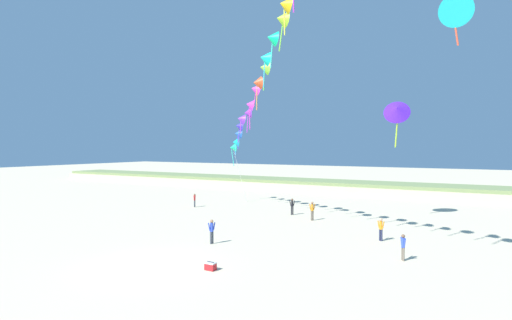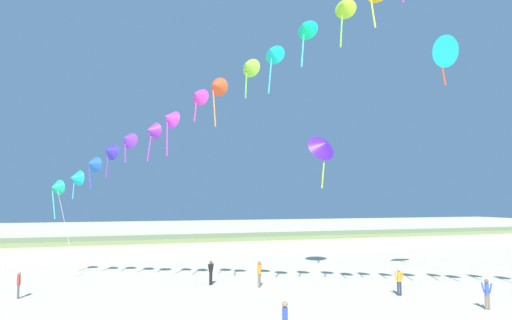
{
  "view_description": "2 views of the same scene",
  "coord_description": "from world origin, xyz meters",
  "px_view_note": "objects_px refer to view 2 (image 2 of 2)",
  "views": [
    {
      "loc": [
        15.97,
        -16.46,
        6.68
      ],
      "look_at": [
        -0.53,
        12.95,
        5.58
      ],
      "focal_mm": 28.0,
      "sensor_mm": 36.0,
      "label": 1
    },
    {
      "loc": [
        -6.91,
        -11.28,
        5.64
      ],
      "look_at": [
        1.35,
        13.81,
        8.01
      ],
      "focal_mm": 32.0,
      "sensor_mm": 36.0,
      "label": 2
    }
  ],
  "objects_px": {
    "person_far_center": "(259,272)",
    "large_kite_mid_trail": "(442,52)",
    "person_near_left": "(211,271)",
    "person_mid_center": "(487,292)",
    "person_far_left": "(399,280)",
    "person_near_right": "(285,320)",
    "person_far_right": "(19,283)",
    "large_kite_low_lead": "(323,146)"
  },
  "relations": [
    {
      "from": "person_mid_center",
      "to": "large_kite_mid_trail",
      "type": "bearing_deg",
      "value": 66.32
    },
    {
      "from": "person_mid_center",
      "to": "person_far_center",
      "type": "xyz_separation_m",
      "value": [
        -9.36,
        9.47,
        0.1
      ]
    },
    {
      "from": "person_far_left",
      "to": "person_near_left",
      "type": "bearing_deg",
      "value": 145.35
    },
    {
      "from": "person_near_left",
      "to": "person_mid_center",
      "type": "height_order",
      "value": "person_near_left"
    },
    {
      "from": "person_mid_center",
      "to": "person_far_right",
      "type": "distance_m",
      "value": 26.01
    },
    {
      "from": "person_far_left",
      "to": "large_kite_mid_trail",
      "type": "height_order",
      "value": "large_kite_mid_trail"
    },
    {
      "from": "person_far_left",
      "to": "person_far_right",
      "type": "bearing_deg",
      "value": 163.85
    },
    {
      "from": "person_near_right",
      "to": "person_far_center",
      "type": "height_order",
      "value": "person_far_center"
    },
    {
      "from": "person_far_center",
      "to": "large_kite_mid_trail",
      "type": "bearing_deg",
      "value": -19.52
    },
    {
      "from": "person_far_left",
      "to": "person_far_center",
      "type": "distance_m",
      "value": 8.74
    },
    {
      "from": "person_far_left",
      "to": "large_kite_mid_trail",
      "type": "relative_size",
      "value": 0.47
    },
    {
      "from": "person_mid_center",
      "to": "large_kite_mid_trail",
      "type": "height_order",
      "value": "large_kite_mid_trail"
    },
    {
      "from": "large_kite_mid_trail",
      "to": "large_kite_low_lead",
      "type": "bearing_deg",
      "value": 122.84
    },
    {
      "from": "person_near_left",
      "to": "person_far_center",
      "type": "bearing_deg",
      "value": -33.38
    },
    {
      "from": "person_near_right",
      "to": "person_far_right",
      "type": "bearing_deg",
      "value": 131.93
    },
    {
      "from": "large_kite_low_lead",
      "to": "large_kite_mid_trail",
      "type": "relative_size",
      "value": 1.32
    },
    {
      "from": "person_near_right",
      "to": "large_kite_low_lead",
      "type": "bearing_deg",
      "value": 58.29
    },
    {
      "from": "large_kite_mid_trail",
      "to": "person_mid_center",
      "type": "bearing_deg",
      "value": -113.68
    },
    {
      "from": "person_near_left",
      "to": "person_far_right",
      "type": "xyz_separation_m",
      "value": [
        -11.55,
        -0.66,
        -0.06
      ]
    },
    {
      "from": "large_kite_low_lead",
      "to": "large_kite_mid_trail",
      "type": "xyz_separation_m",
      "value": [
        5.07,
        -7.85,
        5.72
      ]
    },
    {
      "from": "person_near_left",
      "to": "person_far_center",
      "type": "relative_size",
      "value": 0.94
    },
    {
      "from": "person_far_center",
      "to": "large_kite_mid_trail",
      "type": "distance_m",
      "value": 19.26
    },
    {
      "from": "person_mid_center",
      "to": "person_far_left",
      "type": "distance_m",
      "value": 4.96
    },
    {
      "from": "person_far_left",
      "to": "person_far_center",
      "type": "relative_size",
      "value": 0.94
    },
    {
      "from": "person_near_right",
      "to": "person_far_right",
      "type": "relative_size",
      "value": 1.12
    },
    {
      "from": "person_near_left",
      "to": "large_kite_mid_trail",
      "type": "relative_size",
      "value": 0.47
    },
    {
      "from": "person_far_left",
      "to": "person_near_right",
      "type": "bearing_deg",
      "value": -146.6
    },
    {
      "from": "large_kite_mid_trail",
      "to": "person_near_left",
      "type": "bearing_deg",
      "value": 157.53
    },
    {
      "from": "person_near_right",
      "to": "large_kite_mid_trail",
      "type": "height_order",
      "value": "large_kite_mid_trail"
    },
    {
      "from": "person_far_left",
      "to": "person_far_right",
      "type": "height_order",
      "value": "person_far_left"
    },
    {
      "from": "large_kite_low_lead",
      "to": "large_kite_mid_trail",
      "type": "distance_m",
      "value": 10.96
    },
    {
      "from": "person_far_left",
      "to": "person_mid_center",
      "type": "bearing_deg",
      "value": -63.55
    },
    {
      "from": "person_mid_center",
      "to": "large_kite_low_lead",
      "type": "height_order",
      "value": "large_kite_low_lead"
    },
    {
      "from": "person_mid_center",
      "to": "person_far_center",
      "type": "height_order",
      "value": "person_far_center"
    },
    {
      "from": "person_far_center",
      "to": "large_kite_mid_trail",
      "type": "relative_size",
      "value": 0.5
    },
    {
      "from": "person_near_left",
      "to": "person_far_left",
      "type": "xyz_separation_m",
      "value": [
        9.97,
        -6.89,
        0.01
      ]
    },
    {
      "from": "person_far_right",
      "to": "person_far_center",
      "type": "distance_m",
      "value": 14.42
    },
    {
      "from": "person_far_right",
      "to": "person_far_center",
      "type": "height_order",
      "value": "person_far_center"
    },
    {
      "from": "large_kite_low_lead",
      "to": "person_near_right",
      "type": "bearing_deg",
      "value": -121.71
    },
    {
      "from": "person_mid_center",
      "to": "person_far_left",
      "type": "height_order",
      "value": "person_far_left"
    },
    {
      "from": "person_near_left",
      "to": "person_mid_center",
      "type": "bearing_deg",
      "value": -42.93
    },
    {
      "from": "person_near_right",
      "to": "person_mid_center",
      "type": "distance_m",
      "value": 12.4
    }
  ]
}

